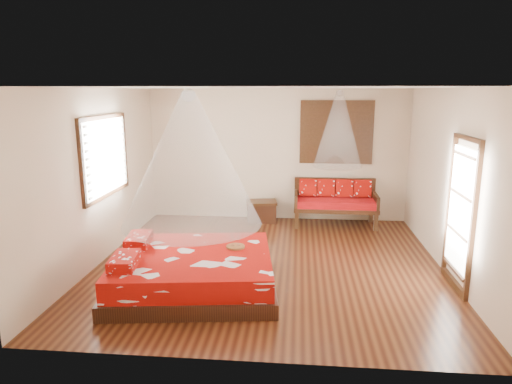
% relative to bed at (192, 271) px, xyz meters
% --- Properties ---
extents(room, '(5.54, 5.54, 2.84)m').
position_rel_bed_xyz_m(room, '(1.02, 1.00, 1.15)').
color(room, black).
rests_on(room, ground).
extents(bed, '(2.50, 2.31, 0.65)m').
position_rel_bed_xyz_m(bed, '(0.00, 0.00, 0.00)').
color(bed, black).
rests_on(bed, floor).
extents(daybed, '(1.70, 0.76, 0.94)m').
position_rel_bed_xyz_m(daybed, '(2.25, 3.38, 0.27)').
color(daybed, black).
rests_on(daybed, floor).
extents(storage_chest, '(0.71, 0.56, 0.45)m').
position_rel_bed_xyz_m(storage_chest, '(0.70, 3.45, -0.03)').
color(storage_chest, black).
rests_on(storage_chest, floor).
extents(shutter_panel, '(1.52, 0.06, 1.32)m').
position_rel_bed_xyz_m(shutter_panel, '(2.25, 3.72, 1.65)').
color(shutter_panel, black).
rests_on(shutter_panel, wall_back).
extents(window_left, '(0.10, 1.74, 1.34)m').
position_rel_bed_xyz_m(window_left, '(-1.69, 1.20, 1.45)').
color(window_left, black).
rests_on(window_left, wall_left).
extents(glazed_door, '(0.08, 1.02, 2.16)m').
position_rel_bed_xyz_m(glazed_door, '(3.74, 0.40, 0.82)').
color(glazed_door, black).
rests_on(glazed_door, floor).
extents(wine_tray, '(0.27, 0.27, 0.22)m').
position_rel_bed_xyz_m(wine_tray, '(0.58, 0.33, 0.31)').
color(wine_tray, brown).
rests_on(wine_tray, bed).
extents(mosquito_net_main, '(1.93, 1.93, 1.80)m').
position_rel_bed_xyz_m(mosquito_net_main, '(0.02, 0.00, 1.60)').
color(mosquito_net_main, white).
rests_on(mosquito_net_main, ceiling).
extents(mosquito_net_daybed, '(0.97, 0.97, 1.50)m').
position_rel_bed_xyz_m(mosquito_net_daybed, '(2.25, 3.25, 1.75)').
color(mosquito_net_daybed, white).
rests_on(mosquito_net_daybed, ceiling).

